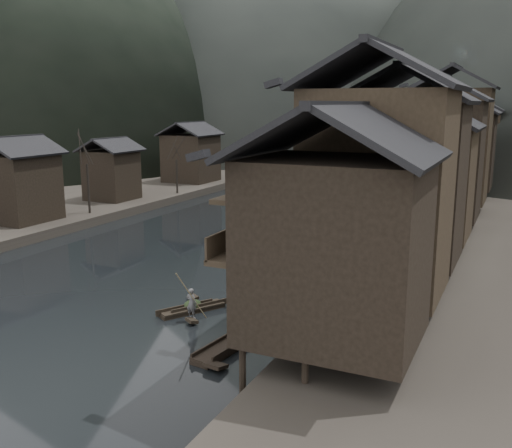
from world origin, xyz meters
The scene contains 12 objects.
water centered at (0.00, 0.00, 0.00)m, with size 300.00×300.00×0.00m, color black.
left_bank centered at (-35.00, 40.00, 0.60)m, with size 40.00×200.00×1.20m, color #2D2823.
stilt_houses centered at (17.28, 19.24, 8.92)m, with size 9.00×67.60×16.10m.
left_houses centered at (-20.50, 20.12, 5.66)m, with size 8.10×53.20×8.73m.
bare_trees centered at (-17.00, 6.57, 6.77)m, with size 3.97×44.05×7.94m.
moored_sampans centered at (11.96, 18.15, 0.20)m, with size 3.41×53.90×0.47m.
midriver_boats centered at (-0.79, 46.45, 0.20)m, with size 10.34×33.01×0.45m.
stone_bridge centered at (0.00, 72.00, 5.11)m, with size 40.00×6.00×9.00m.
hero_sampan centered at (6.73, -2.23, 0.20)m, with size 2.92×4.23×0.43m.
cargo_heap centered at (6.63, -2.06, 0.72)m, with size 0.98×1.29×0.59m, color black.
boatman centered at (7.52, -3.58, 1.33)m, with size 0.65×0.43×1.79m, color #58585B.
bamboo_pole centered at (7.72, -3.58, 4.15)m, with size 0.06×0.06×4.61m, color #8C7A51.
Camera 1 is at (24.04, -29.95, 12.30)m, focal length 40.00 mm.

